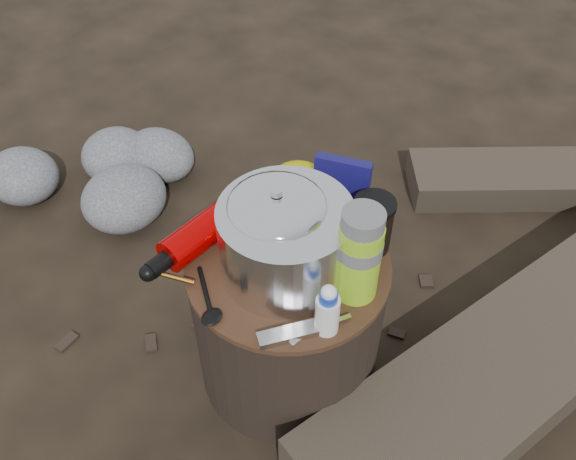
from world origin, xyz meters
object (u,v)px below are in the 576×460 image
Objects in this scene: camping_pot at (277,229)px; travel_mug at (372,225)px; stump at (288,320)px; thermos at (359,255)px; fuel_bottle at (209,228)px.

travel_mug is (0.12, 0.15, -0.03)m from camping_pot.
thermos is at bearing 11.50° from stump.
thermos reaches higher than stump.
travel_mug reaches higher than stump.
stump is at bearing 18.72° from fuel_bottle.
stump is 0.31m from travel_mug.
thermos reaches higher than camping_pot.
fuel_bottle is 2.41× the size of travel_mug.
camping_pot is 1.53× the size of travel_mug.
travel_mug is (0.10, 0.14, 0.25)m from stump.
travel_mug reaches higher than fuel_bottle.
camping_pot reaches higher than stump.
stump is at bearing 21.30° from camping_pot.
travel_mug is (-0.04, 0.12, -0.04)m from thermos.
travel_mug is at bearing 110.48° from thermos.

